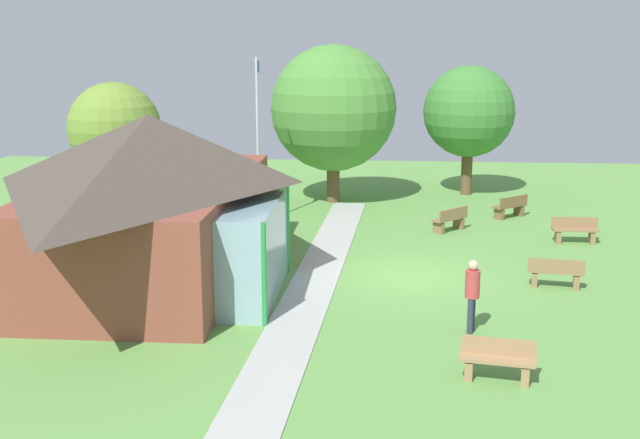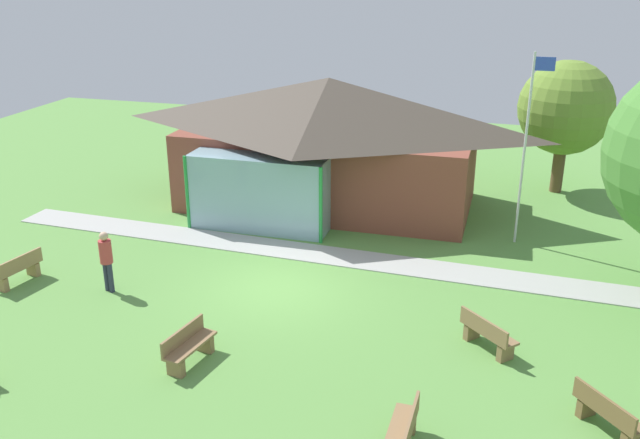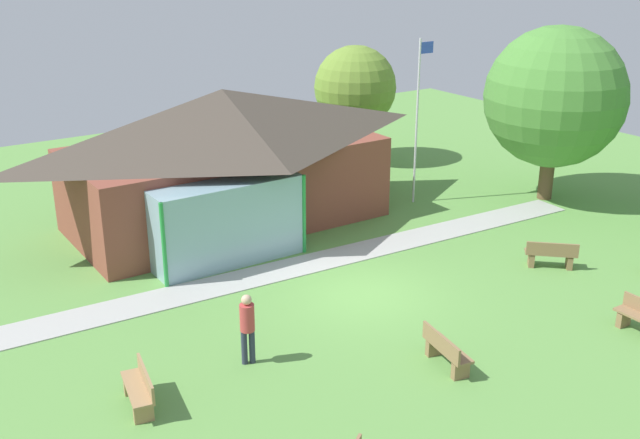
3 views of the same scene
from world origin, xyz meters
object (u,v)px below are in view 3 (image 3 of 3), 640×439
object	(u,v)px
pavilion	(225,156)
tree_east_hedge	(555,97)
bench_front_center	(446,351)
flagpole	(418,115)
bench_mid_right	(551,255)
visitor_strolling_lawn	(247,324)
bench_mid_left	(140,390)
tree_behind_pavilion_right	(355,87)

from	to	relation	value
pavilion	tree_east_hedge	xyz separation A→B (m)	(11.21, -4.21, 1.44)
bench_front_center	tree_east_hedge	size ratio (longest dim) A/B	0.24
flagpole	bench_mid_right	world-z (taller)	flagpole
bench_front_center	visitor_strolling_lawn	bearing A→B (deg)	-115.43
bench_mid_right	visitor_strolling_lawn	size ratio (longest dim) A/B	0.80
bench_mid_left	bench_mid_right	size ratio (longest dim) A/B	1.11
bench_mid_right	tree_behind_pavilion_right	distance (m)	13.01
flagpole	pavilion	bearing A→B (deg)	165.28
tree_east_hedge	bench_mid_right	bearing A→B (deg)	-137.91
tree_behind_pavilion_right	flagpole	bearing A→B (deg)	-103.72
bench_mid_right	tree_east_hedge	size ratio (longest dim) A/B	0.22
bench_mid_right	tree_east_hedge	world-z (taller)	tree_east_hedge
bench_mid_left	visitor_strolling_lawn	size ratio (longest dim) A/B	0.89
visitor_strolling_lawn	tree_east_hedge	xyz separation A→B (m)	(15.00, 4.21, 2.82)
bench_mid_left	bench_front_center	size ratio (longest dim) A/B	1.00
tree_behind_pavilion_right	bench_mid_left	bearing A→B (deg)	-139.50
bench_mid_right	tree_behind_pavilion_right	bearing A→B (deg)	124.41
visitor_strolling_lawn	tree_behind_pavilion_right	distance (m)	17.34
pavilion	bench_front_center	distance (m)	11.23
bench_front_center	visitor_strolling_lawn	size ratio (longest dim) A/B	0.89
tree_behind_pavilion_right	bench_mid_right	bearing A→B (deg)	-98.75
bench_mid_left	flagpole	bearing A→B (deg)	-52.61
tree_east_hedge	bench_mid_left	bearing A→B (deg)	-165.83
bench_front_center	tree_east_hedge	bearing A→B (deg)	131.37
pavilion	bench_mid_left	world-z (taller)	pavilion
bench_front_center	flagpole	bearing A→B (deg)	153.34
bench_mid_right	tree_behind_pavilion_right	world-z (taller)	tree_behind_pavilion_right
pavilion	visitor_strolling_lawn	world-z (taller)	pavilion
pavilion	bench_mid_left	bearing A→B (deg)	-126.77
bench_mid_left	tree_behind_pavilion_right	bearing A→B (deg)	-39.44
bench_front_center	bench_mid_right	distance (m)	6.84
pavilion	bench_mid_right	size ratio (longest dim) A/B	8.03
pavilion	bench_mid_left	distance (m)	11.02
bench_mid_left	tree_east_hedge	world-z (taller)	tree_east_hedge
bench_mid_right	tree_east_hedge	distance (m)	7.47
pavilion	bench_mid_right	bearing A→B (deg)	-53.97
pavilion	bench_mid_left	size ratio (longest dim) A/B	7.21
bench_front_center	visitor_strolling_lawn	xyz separation A→B (m)	(-3.67, 2.63, 0.62)
visitor_strolling_lawn	bench_mid_left	bearing A→B (deg)	24.73
bench_mid_left	tree_east_hedge	distance (m)	18.58
tree_east_hedge	tree_behind_pavilion_right	xyz separation A→B (m)	(-2.99, 8.10, -0.58)
bench_mid_left	pavilion	bearing A→B (deg)	-26.71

